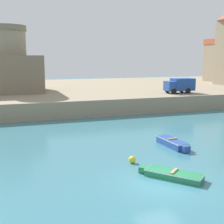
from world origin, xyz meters
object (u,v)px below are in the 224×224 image
object	(u,v)px
dinghy_blue_0	(173,143)
fortress	(6,68)
dinghy_green_4	(172,174)
mooring_buoy	(132,160)
truck_on_quay	(179,85)

from	to	relation	value
dinghy_blue_0	fortress	distance (m)	32.29
dinghy_blue_0	dinghy_green_4	xyz separation A→B (m)	(-3.56, -6.13, -0.09)
fortress	dinghy_green_4	bearing A→B (deg)	-75.40
dinghy_blue_0	mooring_buoy	size ratio (longest dim) A/B	7.80
dinghy_green_4	fortress	bearing A→B (deg)	104.60
mooring_buoy	dinghy_green_4	bearing A→B (deg)	-69.31
dinghy_green_4	mooring_buoy	world-z (taller)	dinghy_green_4
dinghy_blue_0	dinghy_green_4	size ratio (longest dim) A/B	1.07
dinghy_green_4	truck_on_quay	world-z (taller)	truck_on_quay
dinghy_green_4	mooring_buoy	size ratio (longest dim) A/B	7.32
dinghy_green_4	fortress	size ratio (longest dim) A/B	0.35
fortress	truck_on_quay	distance (m)	26.72
fortress	truck_on_quay	world-z (taller)	fortress
mooring_buoy	truck_on_quay	world-z (taller)	truck_on_quay
mooring_buoy	fortress	world-z (taller)	fortress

